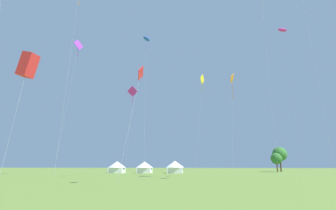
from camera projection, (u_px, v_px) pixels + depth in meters
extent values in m
ellipsoid|color=blue|center=(147.00, 39.00, 46.96)|extent=(1.33, 2.03, 0.61)
cylinder|color=#183599|center=(146.00, 46.00, 46.65)|extent=(0.04, 0.04, 2.08)
cylinder|color=#B2B2B7|center=(145.00, 103.00, 43.09)|extent=(0.48, 2.48, 23.91)
ellipsoid|color=#E02DA3|center=(282.00, 30.00, 66.98)|extent=(2.90, 2.12, 1.01)
cylinder|color=#B2B2B7|center=(293.00, 97.00, 62.66)|extent=(1.31, 0.65, 35.46)
cube|color=orange|center=(232.00, 78.00, 46.40)|extent=(0.72, 1.85, 1.81)
cylinder|color=#A75C11|center=(233.00, 90.00, 45.92)|extent=(0.06, 0.06, 3.36)
cylinder|color=#B2B2B7|center=(232.00, 126.00, 44.17)|extent=(0.91, 0.84, 16.90)
cube|color=red|center=(141.00, 73.00, 29.64)|extent=(0.55, 1.84, 1.78)
cylinder|color=#B2B2B7|center=(130.00, 125.00, 27.23)|extent=(1.58, 2.39, 12.08)
cube|color=#E02DA3|center=(132.00, 91.00, 61.67)|extent=(2.56, 1.09, 2.39)
cylinder|color=#9D2072|center=(132.00, 99.00, 61.25)|extent=(0.08, 0.08, 2.45)
cylinder|color=#B2B2B7|center=(129.00, 131.00, 59.11)|extent=(0.83, 1.06, 18.83)
cube|color=yellow|center=(202.00, 79.00, 61.07)|extent=(0.95, 2.37, 2.49)
cylinder|color=#A79518|center=(202.00, 86.00, 60.69)|extent=(0.08, 0.08, 2.10)
cylinder|color=#B2B2B7|center=(199.00, 125.00, 57.94)|extent=(2.09, 1.81, 21.35)
cylinder|color=#B2B2B7|center=(68.00, 71.00, 38.07)|extent=(0.71, 1.36, 30.58)
cylinder|color=#A4A4A4|center=(262.00, 0.00, 43.78)|extent=(0.07, 0.07, 1.91)
cylinder|color=#B2B2B7|center=(269.00, 76.00, 39.85)|extent=(0.45, 1.95, 30.21)
cube|color=red|center=(28.00, 65.00, 27.87)|extent=(2.04, 1.55, 2.79)
cylinder|color=#B2B2B7|center=(14.00, 121.00, 25.57)|extent=(0.12, 1.95, 12.30)
cube|color=purple|center=(78.00, 45.00, 60.78)|extent=(1.25, 2.62, 2.77)
cylinder|color=#63238B|center=(78.00, 52.00, 60.37)|extent=(0.09, 0.09, 2.26)
cylinder|color=#B2B2B7|center=(67.00, 105.00, 56.55)|extent=(1.87, 2.31, 29.04)
cylinder|color=#B2B2B7|center=(315.00, 65.00, 33.51)|extent=(0.99, 0.86, 28.78)
cube|color=white|center=(117.00, 170.00, 69.32)|extent=(3.71, 3.71, 1.39)
cone|color=white|center=(117.00, 164.00, 69.65)|extent=(4.63, 4.63, 1.62)
cube|color=white|center=(144.00, 170.00, 68.49)|extent=(3.60, 3.60, 1.35)
cone|color=white|center=(145.00, 165.00, 68.82)|extent=(4.51, 4.51, 1.58)
cube|color=white|center=(175.00, 170.00, 67.62)|extent=(3.81, 3.81, 1.43)
cone|color=white|center=(175.00, 164.00, 67.96)|extent=(4.76, 4.76, 1.67)
cylinder|color=brown|center=(281.00, 165.00, 81.16)|extent=(0.44, 0.44, 3.82)
sphere|color=#33702D|center=(280.00, 154.00, 81.92)|extent=(4.37, 4.37, 4.37)
cylinder|color=brown|center=(277.00, 167.00, 80.14)|extent=(0.44, 0.44, 2.80)
sphere|color=#33702D|center=(276.00, 158.00, 80.72)|extent=(3.45, 3.45, 3.45)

